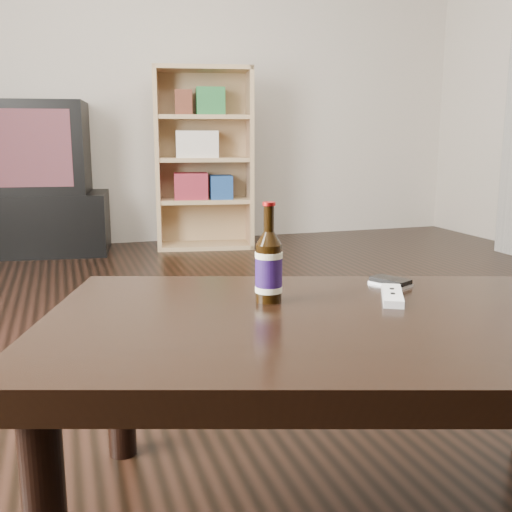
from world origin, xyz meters
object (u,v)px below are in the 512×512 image
object	(u,v)px
beer_bottle	(269,267)
coffee_table	(344,345)
remote	(392,296)
bookshelf	(203,156)
phone	(391,282)
tv	(24,148)
tv_stand	(30,223)

from	to	relation	value
beer_bottle	coffee_table	bearing A→B (deg)	-55.47
remote	bookshelf	bearing A→B (deg)	112.36
bookshelf	beer_bottle	bearing A→B (deg)	-89.99
phone	tv	bearing A→B (deg)	80.74
coffee_table	beer_bottle	size ratio (longest dim) A/B	6.28
coffee_table	remote	xyz separation A→B (m)	(0.16, 0.09, 0.07)
beer_bottle	bookshelf	bearing A→B (deg)	79.44
coffee_table	phone	world-z (taller)	phone
phone	remote	bearing A→B (deg)	-145.24
beer_bottle	remote	bearing A→B (deg)	-14.98
coffee_table	bookshelf	bearing A→B (deg)	81.79
bookshelf	phone	size ratio (longest dim) A/B	11.77
beer_bottle	remote	size ratio (longest dim) A/B	1.40
tv_stand	beer_bottle	xyz separation A→B (m)	(0.65, -3.32, 0.33)
coffee_table	beer_bottle	xyz separation A→B (m)	(-0.11, 0.16, 0.14)
remote	tv_stand	bearing A→B (deg)	133.25
tv	bookshelf	world-z (taller)	bookshelf
coffee_table	phone	bearing A→B (deg)	42.25
bookshelf	remote	distance (m)	3.29
tv	remote	distance (m)	3.53
bookshelf	phone	world-z (taller)	bookshelf
beer_bottle	remote	world-z (taller)	beer_bottle
tv_stand	phone	bearing A→B (deg)	-65.00
beer_bottle	remote	distance (m)	0.29
beer_bottle	phone	bearing A→B (deg)	8.04
tv_stand	phone	xyz separation A→B (m)	(0.99, -3.28, 0.26)
bookshelf	coffee_table	xyz separation A→B (m)	(-0.48, -3.36, -0.28)
tv_stand	remote	bearing A→B (deg)	-66.63
bookshelf	beer_bottle	distance (m)	3.25
bookshelf	beer_bottle	xyz separation A→B (m)	(-0.60, -3.19, -0.14)
bookshelf	remote	bearing A→B (deg)	-85.05
tv	bookshelf	distance (m)	1.26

